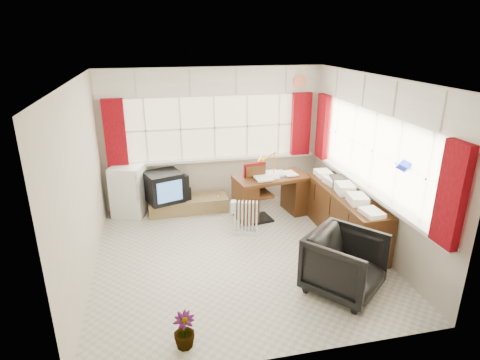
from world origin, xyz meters
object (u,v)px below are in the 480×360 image
(mini_fridge, at_px, (129,190))
(task_chair, at_px, (257,190))
(desk_lamp, at_px, (274,158))
(crt_tv, at_px, (164,187))
(office_chair, at_px, (345,264))
(desk, at_px, (271,194))
(tv_bench, at_px, (188,204))
(radiator, at_px, (246,221))
(credenza, at_px, (344,214))

(mini_fridge, bearing_deg, task_chair, -15.87)
(desk_lamp, xyz_separation_m, crt_tv, (-1.89, 0.36, -0.50))
(task_chair, height_order, office_chair, task_chair)
(desk_lamp, bearing_deg, desk, -130.91)
(task_chair, relative_size, tv_bench, 0.69)
(desk_lamp, xyz_separation_m, radiator, (-0.66, -0.70, -0.79))
(crt_tv, bearing_deg, credenza, -28.71)
(task_chair, bearing_deg, radiator, -119.35)
(tv_bench, bearing_deg, mini_fridge, 175.49)
(crt_tv, xyz_separation_m, mini_fridge, (-0.60, 0.13, -0.06))
(mini_fridge, bearing_deg, crt_tv, -11.85)
(office_chair, xyz_separation_m, crt_tv, (-2.06, 2.78, 0.13))
(task_chair, bearing_deg, office_chair, -77.41)
(desk_lamp, bearing_deg, office_chair, -85.86)
(office_chair, height_order, mini_fridge, mini_fridge)
(radiator, xyz_separation_m, credenza, (1.47, -0.41, 0.17))
(tv_bench, height_order, crt_tv, crt_tv)
(desk, height_order, crt_tv, crt_tv)
(radiator, bearing_deg, crt_tv, 139.00)
(desk_lamp, distance_m, crt_tv, 1.98)
(radiator, bearing_deg, mini_fridge, 146.86)
(radiator, distance_m, credenza, 1.54)
(credenza, bearing_deg, office_chair, -115.82)
(tv_bench, xyz_separation_m, crt_tv, (-0.41, -0.05, 0.39))
(office_chair, distance_m, mini_fridge, 3.94)
(desk, xyz_separation_m, desk_lamp, (0.07, 0.08, 0.61))
(desk_lamp, height_order, tv_bench, desk_lamp)
(desk, bearing_deg, crt_tv, 166.25)
(desk, bearing_deg, mini_fridge, 166.71)
(credenza, height_order, mini_fridge, mini_fridge)
(tv_bench, bearing_deg, office_chair, -59.76)
(office_chair, distance_m, credenza, 1.45)
(crt_tv, bearing_deg, desk, -13.75)
(task_chair, relative_size, credenza, 0.48)
(radiator, relative_size, crt_tv, 0.78)
(tv_bench, distance_m, crt_tv, 0.57)
(credenza, bearing_deg, desk, 130.42)
(credenza, relative_size, crt_tv, 2.77)
(radiator, bearing_deg, desk, 46.24)
(desk_lamp, height_order, mini_fridge, desk_lamp)
(desk_lamp, distance_m, credenza, 1.51)
(crt_tv, bearing_deg, office_chair, -53.46)
(office_chair, bearing_deg, desk, 56.49)
(office_chair, height_order, crt_tv, crt_tv)
(task_chair, bearing_deg, desk, 8.54)
(crt_tv, bearing_deg, radiator, -41.00)
(tv_bench, relative_size, crt_tv, 1.94)
(mini_fridge, bearing_deg, desk_lamp, -11.11)
(desk, distance_m, crt_tv, 1.87)
(office_chair, distance_m, radiator, 1.92)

